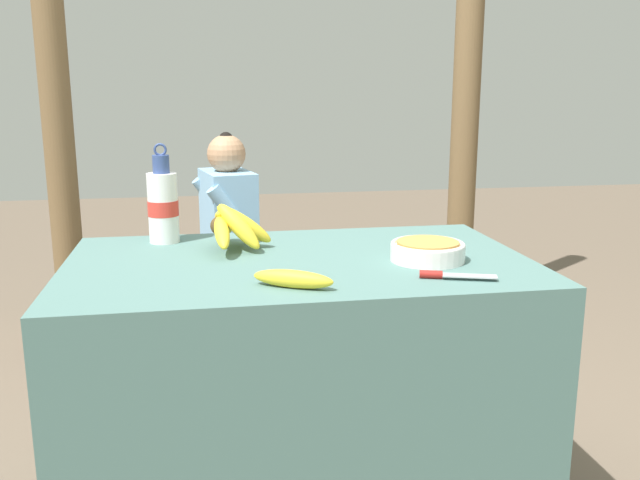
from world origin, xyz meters
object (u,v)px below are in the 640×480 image
at_px(water_bottle, 163,205).
at_px(banana_bunch_ripe, 233,226).
at_px(serving_bowl, 428,250).
at_px(knife, 446,275).
at_px(support_post_near, 54,77).
at_px(seated_vendor, 218,228).
at_px(wooden_bench, 282,273).
at_px(loose_banana_front, 293,279).
at_px(banana_bunch_green, 392,244).
at_px(support_post_far, 467,78).

bearing_deg(water_bottle, banana_bunch_ripe, -33.23).
relative_size(serving_bowl, knife, 1.09).
bearing_deg(water_bottle, serving_bowl, -26.39).
bearing_deg(support_post_near, seated_vendor, -28.32).
xyz_separation_m(serving_bowl, seated_vendor, (-0.52, 1.39, -0.21)).
xyz_separation_m(serving_bowl, support_post_near, (-1.27, 1.79, 0.47)).
bearing_deg(serving_bowl, water_bottle, 153.61).
height_order(knife, seated_vendor, seated_vendor).
distance_m(banana_bunch_ripe, support_post_near, 1.80).
xyz_separation_m(banana_bunch_ripe, wooden_bench, (0.28, 1.21, -0.49)).
relative_size(banana_bunch_ripe, support_post_near, 0.12).
height_order(banana_bunch_ripe, support_post_near, support_post_near).
height_order(banana_bunch_ripe, seated_vendor, seated_vendor).
distance_m(water_bottle, loose_banana_front, 0.63).
height_order(water_bottle, loose_banana_front, water_bottle).
distance_m(loose_banana_front, wooden_bench, 1.69).
height_order(loose_banana_front, wooden_bench, loose_banana_front).
height_order(banana_bunch_green, support_post_far, support_post_far).
distance_m(banana_bunch_ripe, seated_vendor, 1.20).
bearing_deg(support_post_far, serving_bowl, -114.28).
relative_size(banana_bunch_ripe, serving_bowl, 1.47).
bearing_deg(support_post_near, wooden_bench, -19.09).
bearing_deg(support_post_near, support_post_far, 0.00).
bearing_deg(banana_bunch_green, seated_vendor, -177.09).
relative_size(serving_bowl, water_bottle, 0.67).
xyz_separation_m(knife, banana_bunch_green, (0.33, 1.61, -0.31)).
relative_size(loose_banana_front, banana_bunch_green, 0.66).
bearing_deg(support_post_far, support_post_near, 180.00).
height_order(water_bottle, seated_vendor, water_bottle).
distance_m(knife, seated_vendor, 1.66).
distance_m(serving_bowl, support_post_far, 2.02).
distance_m(serving_bowl, support_post_near, 2.24).
height_order(serving_bowl, knife, serving_bowl).
distance_m(knife, support_post_near, 2.39).
bearing_deg(wooden_bench, water_bottle, -113.73).
height_order(serving_bowl, support_post_far, support_post_far).
distance_m(serving_bowl, loose_banana_front, 0.43).
xyz_separation_m(banana_bunch_green, support_post_near, (-1.58, 0.36, 0.80)).
height_order(banana_bunch_green, support_post_near, support_post_near).
bearing_deg(knife, wooden_bench, 115.55).
distance_m(support_post_near, support_post_far, 2.07).
bearing_deg(support_post_far, wooden_bench, -160.91).
bearing_deg(banana_bunch_ripe, loose_banana_front, -73.88).
bearing_deg(knife, support_post_near, 140.36).
distance_m(serving_bowl, banana_bunch_green, 1.50).
relative_size(support_post_near, support_post_far, 1.00).
bearing_deg(support_post_far, loose_banana_front, -121.16).
distance_m(banana_bunch_ripe, knife, 0.64).
xyz_separation_m(knife, support_post_near, (-1.25, 1.97, 0.49)).
height_order(serving_bowl, water_bottle, water_bottle).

